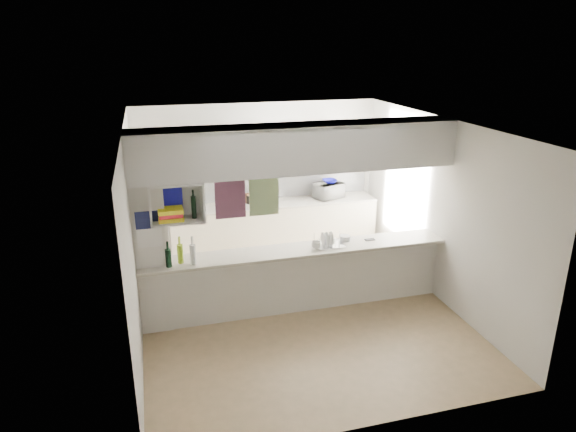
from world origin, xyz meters
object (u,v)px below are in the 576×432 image
object	(u,v)px
microwave	(329,191)
bowl	(330,181)
dish_rack	(330,240)
wine_bottles	(181,255)

from	to	relation	value
microwave	bowl	size ratio (longest dim) A/B	1.98
microwave	bowl	world-z (taller)	bowl
microwave	dish_rack	world-z (taller)	microwave
dish_rack	wine_bottles	world-z (taller)	wine_bottles
dish_rack	microwave	bearing A→B (deg)	71.82
bowl	dish_rack	bearing A→B (deg)	-109.65
microwave	wine_bottles	world-z (taller)	wine_bottles
dish_rack	wine_bottles	distance (m)	2.01
bowl	dish_rack	xyz separation A→B (m)	(-0.76, -2.12, -0.22)
microwave	wine_bottles	distance (m)	3.52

